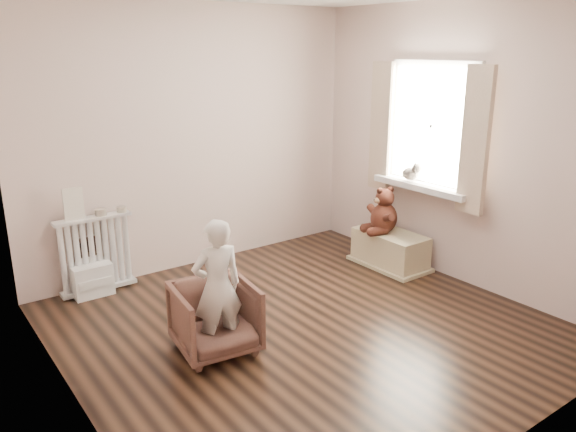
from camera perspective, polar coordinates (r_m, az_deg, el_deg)
floor at (r=4.65m, az=1.83°, el=-11.11°), size 3.60×3.60×0.01m
back_wall at (r=5.70m, az=-9.37°, el=7.73°), size 3.60×0.02×2.60m
front_wall at (r=3.05m, az=23.41°, el=-1.31°), size 3.60×0.02×2.60m
left_wall at (r=3.42m, az=-22.40°, el=0.69°), size 0.02×3.60×2.60m
right_wall at (r=5.49m, az=17.04°, el=6.87°), size 0.02×3.60×2.60m
window at (r=5.61m, az=14.47°, el=8.83°), size 0.03×0.90×1.10m
window_sill at (r=5.65m, az=13.46°, el=2.96°), size 0.22×1.10×0.06m
curtain_left at (r=5.19m, az=18.50°, el=7.23°), size 0.06×0.26×1.30m
curtain_right at (r=5.92m, az=9.45°, el=8.93°), size 0.06×0.26×1.30m
radiator at (r=5.41m, az=-18.96°, el=-3.44°), size 0.68×0.13×0.72m
paper_doll at (r=5.24m, az=-20.96°, el=1.16°), size 0.17×0.02×0.29m
tin_a at (r=5.32m, az=-18.50°, el=0.38°), size 0.10×0.10×0.06m
tin_b at (r=5.38m, az=-16.56°, el=0.67°), size 0.09×0.09×0.05m
toy_vanity at (r=5.40m, az=-19.48°, el=-4.82°), size 0.35×0.25×0.54m
armchair at (r=4.23m, az=-7.40°, el=-10.26°), size 0.63×0.65×0.53m
child at (r=4.07m, az=-7.19°, el=-7.18°), size 0.40×0.29×1.02m
toy_bench at (r=5.88m, az=10.34°, el=-3.13°), size 0.40×0.76×0.36m
teddy_bear at (r=5.76m, az=9.79°, el=1.37°), size 0.44×0.38×0.47m
plush_cat at (r=5.71m, az=12.35°, el=4.51°), size 0.17×0.24×0.19m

